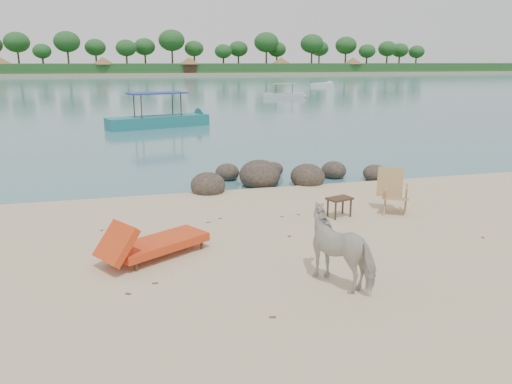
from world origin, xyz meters
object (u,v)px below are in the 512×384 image
at_px(lounge_chair, 160,239).
at_px(side_table, 339,208).
at_px(cow, 343,249).
at_px(boulders, 275,177).
at_px(deck_chair, 396,193).
at_px(boat_near, 157,98).

bearing_deg(lounge_chair, side_table, -13.07).
distance_m(cow, lounge_chair, 3.46).
distance_m(boulders, deck_chair, 4.30).
xyz_separation_m(cow, boat_near, (-1.52, 21.97, 0.96)).
distance_m(boulders, cow, 7.22).
xyz_separation_m(boulders, lounge_chair, (-3.81, -5.17, 0.16)).
relative_size(boulders, deck_chair, 5.96).
relative_size(lounge_chair, boat_near, 0.35).
distance_m(lounge_chair, boat_near, 20.08).
height_order(cow, deck_chair, cow).
relative_size(boulders, boat_near, 0.96).
bearing_deg(cow, lounge_chair, -64.36).
bearing_deg(cow, deck_chair, -160.58).
xyz_separation_m(side_table, lounge_chair, (-4.26, -1.38, 0.11)).
bearing_deg(boat_near, side_table, -98.04).
bearing_deg(cow, side_table, -142.63).
bearing_deg(boulders, side_table, -83.18).
distance_m(boulders, side_table, 3.82).
distance_m(cow, side_table, 3.66).
xyz_separation_m(cow, deck_chair, (2.87, 3.30, -0.09)).
bearing_deg(boat_near, boulders, -97.49).
bearing_deg(boulders, deck_chair, -63.77).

